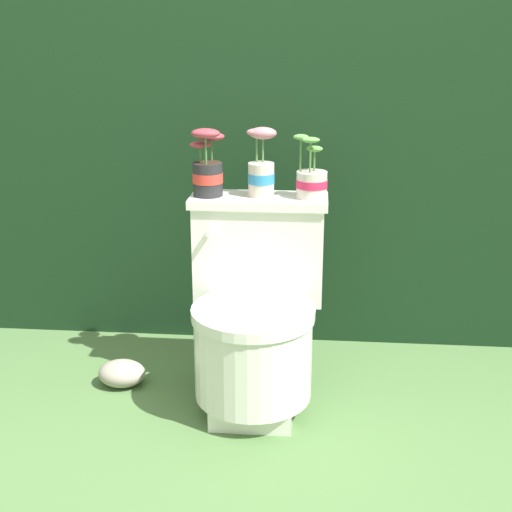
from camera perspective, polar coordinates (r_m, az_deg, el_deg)
name	(u,v)px	position (r m, az deg, el deg)	size (l,w,h in m)	color
ground_plane	(246,413)	(2.53, -0.77, -12.46)	(12.00, 12.00, 0.00)	#4C703D
hedge_backdrop	(270,145)	(3.30, 1.10, 8.84)	(4.01, 0.95, 1.49)	black
toilet	(255,318)	(2.46, -0.07, -5.00)	(0.48, 0.53, 0.71)	silver
potted_plant_left	(208,169)	(2.47, -3.90, 6.98)	(0.11, 0.14, 0.24)	#262628
potted_plant_midleft	(261,169)	(2.46, 0.42, 6.99)	(0.10, 0.10, 0.24)	beige
potted_plant_middle	(312,180)	(2.44, 4.46, 6.09)	(0.12, 0.11, 0.22)	beige
garden_stone	(122,373)	(2.72, -10.67, -9.21)	(0.18, 0.14, 0.10)	#9E9384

